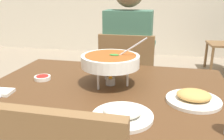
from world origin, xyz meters
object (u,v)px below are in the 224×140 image
at_px(chair_diner_main, 127,80).
at_px(appetizer_plate, 194,98).
at_px(sauce_dish, 42,78).
at_px(dining_table_main, 106,107).
at_px(diner_main, 129,51).
at_px(curry_bowl, 110,61).
at_px(rice_plate, 122,113).

distance_m(chair_diner_main, appetizer_plate, 0.94).
bearing_deg(sauce_dish, appetizer_plate, -8.65).
bearing_deg(appetizer_plate, chair_diner_main, 117.49).
xyz_separation_m(dining_table_main, appetizer_plate, (0.42, -0.08, 0.13)).
bearing_deg(appetizer_plate, diner_main, 116.57).
xyz_separation_m(chair_diner_main, sauce_dish, (-0.38, -0.69, 0.23)).
bearing_deg(dining_table_main, chair_diner_main, 90.00).
bearing_deg(dining_table_main, curry_bowl, 75.09).
xyz_separation_m(appetizer_plate, sauce_dish, (-0.80, 0.12, -0.01)).
xyz_separation_m(diner_main, sauce_dish, (-0.38, -0.72, -0.00)).
bearing_deg(curry_bowl, dining_table_main, -104.91).
height_order(diner_main, sauce_dish, diner_main).
relative_size(dining_table_main, rice_plate, 5.18).
bearing_deg(chair_diner_main, appetizer_plate, -62.51).
height_order(rice_plate, appetizer_plate, same).
xyz_separation_m(dining_table_main, diner_main, (0.00, 0.77, 0.12)).
bearing_deg(rice_plate, dining_table_main, 115.82).
xyz_separation_m(chair_diner_main, diner_main, (0.00, 0.03, 0.24)).
relative_size(chair_diner_main, curry_bowl, 2.71).
height_order(dining_table_main, chair_diner_main, chair_diner_main).
bearing_deg(chair_diner_main, curry_bowl, -88.84).
bearing_deg(appetizer_plate, sauce_dish, 171.35).
relative_size(dining_table_main, appetizer_plate, 5.18).
xyz_separation_m(curry_bowl, appetizer_plate, (0.41, -0.13, -0.11)).
distance_m(dining_table_main, chair_diner_main, 0.74).
xyz_separation_m(dining_table_main, chair_diner_main, (-0.00, 0.73, -0.11)).
xyz_separation_m(chair_diner_main, appetizer_plate, (0.42, -0.81, 0.24)).
distance_m(diner_main, curry_bowl, 0.72).
bearing_deg(rice_plate, appetizer_plate, 36.92).
relative_size(rice_plate, sauce_dish, 2.67).
bearing_deg(curry_bowl, rice_plate, -69.74).
bearing_deg(dining_table_main, appetizer_plate, -10.17).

